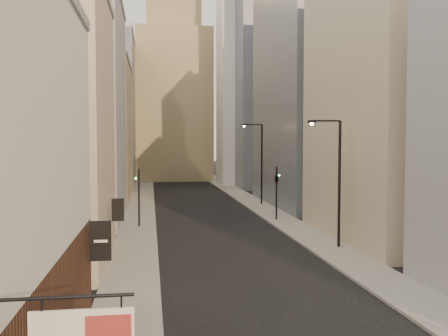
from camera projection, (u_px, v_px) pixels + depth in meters
sidewalk_left at (142, 202)px, 59.32m from camera, size 3.00×140.00×0.15m
sidewalk_right at (249, 200)px, 61.22m from camera, size 3.00×140.00×0.15m
left_bldg_beige at (38, 129)px, 29.45m from camera, size 8.00×12.00×16.00m
left_bldg_grey at (77, 112)px, 45.14m from camera, size 8.00×16.00×20.00m
left_bldg_tan at (98, 132)px, 63.01m from camera, size 8.00×18.00×17.00m
left_bldg_wingrid at (110, 113)px, 82.58m from camera, size 8.00×20.00×24.00m
right_bldg_beige at (388, 105)px, 36.79m from camera, size 8.00×16.00×20.00m
right_bldg_wingrid at (305, 91)px, 56.39m from camera, size 8.00×20.00×26.00m
highrise at (289, 33)px, 84.25m from camera, size 21.00×23.00×51.20m
clock_tower at (173, 88)px, 95.73m from camera, size 14.00×14.00×44.90m
white_tower at (243, 74)px, 83.46m from camera, size 8.00×8.00×41.50m
streetlamp_mid at (336, 176)px, 33.59m from camera, size 2.29×0.37×8.73m
streetlamp_far at (260, 159)px, 56.78m from camera, size 2.43×0.25×9.28m
traffic_light_left at (139, 188)px, 41.82m from camera, size 0.54×0.43×5.00m
traffic_light_right at (277, 179)px, 45.45m from camera, size 0.71×0.71×5.00m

